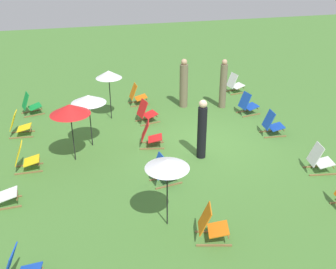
{
  "coord_description": "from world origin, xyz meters",
  "views": [
    {
      "loc": [
        -10.58,
        3.97,
        5.85
      ],
      "look_at": [
        0.0,
        1.2,
        0.5
      ],
      "focal_mm": 42.92,
      "sensor_mm": 36.0,
      "label": 1
    }
  ],
  "objects": [
    {
      "name": "umbrella_3",
      "position": [
        2.79,
        2.58,
        1.65
      ],
      "size": [
        0.91,
        0.91,
        1.79
      ],
      "color": "black",
      "rests_on": "ground"
    },
    {
      "name": "deckchair_5",
      "position": [
        -1.76,
        5.83,
        0.37
      ],
      "size": [
        0.51,
        0.78,
        0.83
      ],
      "rotation": [
        0.0,
        0.0,
        0.04
      ],
      "color": "olive",
      "rests_on": "ground"
    },
    {
      "name": "deckchair_9",
      "position": [
        -2.33,
        -2.51,
        0.37
      ],
      "size": [
        0.59,
        0.83,
        0.83
      ],
      "rotation": [
        0.0,
        0.0,
        -0.16
      ],
      "color": "olive",
      "rests_on": "ground"
    },
    {
      "name": "person_0",
      "position": [
        -0.71,
        0.37,
        0.88
      ],
      "size": [
        0.3,
        0.3,
        1.8
      ],
      "rotation": [
        0.0,
        0.0,
        3.01
      ],
      "color": "black",
      "rests_on": "ground"
    },
    {
      "name": "umbrella_2",
      "position": [
        0.05,
        4.0,
        1.6
      ],
      "size": [
        1.14,
        1.14,
        1.75
      ],
      "color": "black",
      "rests_on": "ground"
    },
    {
      "name": "umbrella_1",
      "position": [
        -3.49,
        2.13,
        1.57
      ],
      "size": [
        0.96,
        0.96,
        1.68
      ],
      "color": "black",
      "rests_on": "ground"
    },
    {
      "name": "deckchair_4",
      "position": [
        3.91,
        1.42,
        0.37
      ],
      "size": [
        0.51,
        0.78,
        0.83
      ],
      "rotation": [
        0.0,
        0.0,
        0.04
      ],
      "color": "olive",
      "rests_on": "ground"
    },
    {
      "name": "deckchair_7",
      "position": [
        2.15,
        1.43,
        0.37
      ],
      "size": [
        0.64,
        0.85,
        0.83
      ],
      "rotation": [
        0.0,
        0.0,
        0.23
      ],
      "color": "olive",
      "rests_on": "ground"
    },
    {
      "name": "deckchair_6",
      "position": [
        4.2,
        -2.8,
        0.37
      ],
      "size": [
        0.61,
        0.84,
        0.83
      ],
      "rotation": [
        0.0,
        0.0,
        0.19
      ],
      "color": "olive",
      "rests_on": "ground"
    },
    {
      "name": "deckchair_2",
      "position": [
        3.94,
        5.39,
        0.37
      ],
      "size": [
        0.65,
        0.86,
        0.83
      ],
      "rotation": [
        0.0,
        0.0,
        0.26
      ],
      "color": "olive",
      "rests_on": "ground"
    },
    {
      "name": "person_1",
      "position": [
        3.24,
        -0.27,
        0.89
      ],
      "size": [
        0.43,
        0.43,
        1.88
      ],
      "rotation": [
        0.0,
        0.0,
        5.29
      ],
      "color": "#72664C",
      "rests_on": "ground"
    },
    {
      "name": "ground_plane",
      "position": [
        0.0,
        0.0,
        0.0
      ],
      "size": [
        40.0,
        40.0,
        0.0
      ],
      "primitive_type": "plane",
      "color": "#477A33"
    },
    {
      "name": "deckchair_14",
      "position": [
        1.94,
        -2.34,
        0.37
      ],
      "size": [
        0.59,
        0.83,
        0.83
      ],
      "rotation": [
        0.0,
        0.0,
        0.16
      ],
      "color": "olive",
      "rests_on": "ground"
    },
    {
      "name": "deckchair_1",
      "position": [
        0.12,
        -2.37,
        0.37
      ],
      "size": [
        0.54,
        0.8,
        0.83
      ],
      "rotation": [
        0.0,
        0.0,
        -0.09
      ],
      "color": "olive",
      "rests_on": "ground"
    },
    {
      "name": "deckchair_11",
      "position": [
        -4.23,
        1.36,
        0.37
      ],
      "size": [
        0.65,
        0.86,
        0.83
      ],
      "rotation": [
        0.0,
        0.0,
        -0.26
      ],
      "color": "olive",
      "rests_on": "ground"
    },
    {
      "name": "person_2",
      "position": [
        2.79,
        -1.68,
        0.91
      ],
      "size": [
        0.37,
        0.37,
        1.88
      ],
      "rotation": [
        0.0,
        0.0,
        4.09
      ],
      "color": "#72664C",
      "rests_on": "ground"
    },
    {
      "name": "deckchair_13",
      "position": [
        -1.8,
        1.78,
        0.37
      ],
      "size": [
        0.59,
        0.82,
        0.83
      ],
      "rotation": [
        0.0,
        0.0,
        0.16
      ],
      "color": "olive",
      "rests_on": "ground"
    },
    {
      "name": "deckchair_8",
      "position": [
        -0.18,
        5.35,
        0.37
      ],
      "size": [
        0.49,
        0.76,
        0.83
      ],
      "rotation": [
        0.0,
        0.0,
        -0.01
      ],
      "color": "olive",
      "rests_on": "ground"
    },
    {
      "name": "umbrella_0",
      "position": [
        0.85,
        3.43,
        1.55
      ],
      "size": [
        1.06,
        1.06,
        1.68
      ],
      "color": "black",
      "rests_on": "ground"
    },
    {
      "name": "deckchair_0",
      "position": [
        2.17,
        5.67,
        0.37
      ],
      "size": [
        0.54,
        0.8,
        0.83
      ],
      "rotation": [
        0.0,
        0.0,
        -0.09
      ],
      "color": "olive",
      "rests_on": "ground"
    },
    {
      "name": "deckchair_10",
      "position": [
        0.34,
        1.69,
        0.37
      ],
      "size": [
        0.62,
        0.84,
        0.83
      ],
      "rotation": [
        0.0,
        0.0,
        -0.21
      ],
      "color": "olive",
      "rests_on": "ground"
    }
  ]
}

